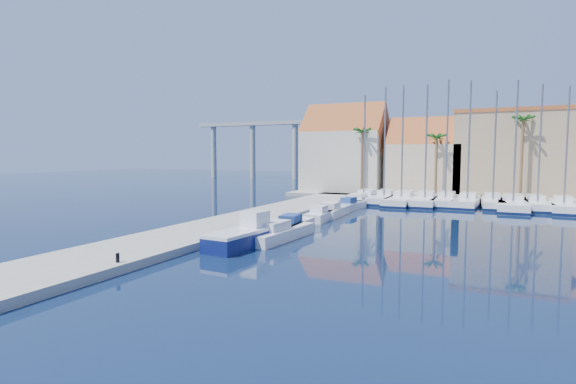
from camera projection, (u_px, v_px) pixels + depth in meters
The scene contains 28 objects.
ground at pixel (256, 273), 23.18m from camera, with size 260.00×260.00×0.00m, color black.
quay_west at pixel (240, 222), 39.13m from camera, with size 6.00×77.00×0.50m, color gray.
shore_north at pixel (485, 197), 62.43m from camera, with size 54.00×16.00×0.50m, color gray.
bollard at pixel (118, 258), 23.29m from camera, with size 0.20×0.20×0.49m, color black.
fishing_boat at pixel (246, 235), 29.83m from camera, with size 2.73×6.56×2.24m.
motorboat_west_0 at pixel (277, 232), 32.25m from camera, with size 2.84×7.47×1.40m.
motorboat_west_1 at pixel (293, 225), 35.69m from camera, with size 2.29×5.92×1.40m.
motorboat_west_2 at pixel (321, 215), 41.68m from camera, with size 1.87×5.31×1.40m.
motorboat_west_3 at pixel (332, 211), 44.69m from camera, with size 2.34×6.54×1.40m.
motorboat_west_4 at pixel (350, 205), 49.77m from camera, with size 2.25×5.53×1.40m.
motorboat_west_5 at pixel (359, 201), 54.44m from camera, with size 2.50×7.53×1.40m.
sailboat_0 at pixel (365, 198), 57.26m from camera, with size 3.15×9.82×13.43m.
sailboat_1 at pixel (385, 198), 56.74m from camera, with size 2.62×9.81×14.39m.
sailboat_2 at pixel (402, 199), 55.22m from camera, with size 2.97×11.15×14.34m.
sailboat_3 at pixel (425, 200), 54.18m from camera, with size 3.02×10.23×14.29m.
sailboat_4 at pixel (446, 200), 53.82m from camera, with size 2.70×9.46×14.77m.
sailboat_5 at pixel (468, 201), 52.71m from camera, with size 3.15×9.67×14.50m.
sailboat_6 at pixel (492, 202), 51.85m from camera, with size 2.94×9.11×13.26m.
sailboat_7 at pixel (513, 204), 50.02m from camera, with size 3.25×11.66×14.11m.
sailboat_8 at pixel (537, 204), 49.77m from camera, with size 2.94×9.11×13.68m.
sailboat_9 at pixel (563, 206), 48.07m from camera, with size 2.99×9.71×13.20m.
building_0 at pixel (346, 152), 69.34m from camera, with size 12.30×9.00×13.50m.
building_1 at pixel (426, 160), 64.44m from camera, with size 10.30×8.00×11.00m.
building_2 at pixel (511, 153), 60.68m from camera, with size 14.20×10.20×11.50m.
palm_0 at pixel (362, 133), 62.94m from camera, with size 2.60×2.60×10.15m.
palm_1 at pixel (437, 139), 58.84m from camera, with size 2.60×2.60×9.15m.
palm_2 at pixel (523, 122), 54.52m from camera, with size 2.60×2.60×11.15m.
viaduct at pixel (277, 138), 112.83m from camera, with size 48.00×2.20×14.45m.
Camera 1 is at (11.04, -19.96, 6.09)m, focal length 28.00 mm.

